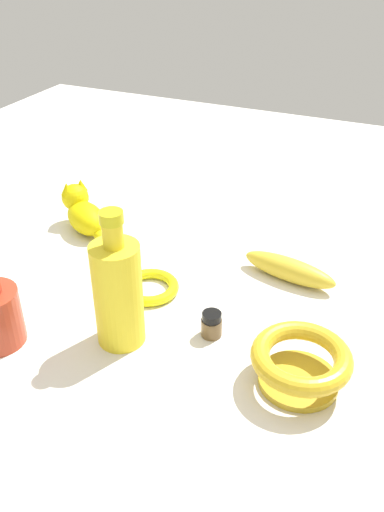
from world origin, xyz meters
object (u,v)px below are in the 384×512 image
object	(u,v)px
bottle_tall	(118,292)
bangle	(150,287)
banana	(289,269)
nail_polish_jar	(212,324)
cat_figurine	(83,212)
bowl	(301,362)

from	to	relation	value
bottle_tall	bangle	world-z (taller)	bottle_tall
banana	nail_polish_jar	xyz separation A→B (m)	(0.20, -0.07, -0.00)
banana	nail_polish_jar	size ratio (longest dim) A/B	4.14
cat_figurine	bowl	bearing A→B (deg)	64.13
bowl	banana	size ratio (longest dim) A/B	0.80
bottle_tall	banana	xyz separation A→B (m)	(-0.26, 0.19, -0.07)
bottle_tall	cat_figurine	size ratio (longest dim) A/B	1.58
bowl	cat_figurine	xyz separation A→B (m)	(-0.25, -0.52, -0.00)
bottle_tall	cat_figurine	xyz separation A→B (m)	(-0.27, -0.25, -0.05)
bowl	nail_polish_jar	world-z (taller)	bowl
banana	cat_figurine	world-z (taller)	cat_figurine
nail_polish_jar	bowl	bearing A→B (deg)	72.99
bottle_tall	cat_figurine	distance (m)	0.37
bowl	bottle_tall	bearing A→B (deg)	-86.20
banana	nail_polish_jar	distance (m)	0.21
bottle_tall	nail_polish_jar	bearing A→B (deg)	117.41
cat_figurine	bottle_tall	bearing A→B (deg)	42.25
banana	bottle_tall	bearing A→B (deg)	63.97
banana	nail_polish_jar	world-z (taller)	same
bowl	bottle_tall	size ratio (longest dim) A/B	0.63
bowl	banana	distance (m)	0.26
banana	bangle	distance (m)	0.25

